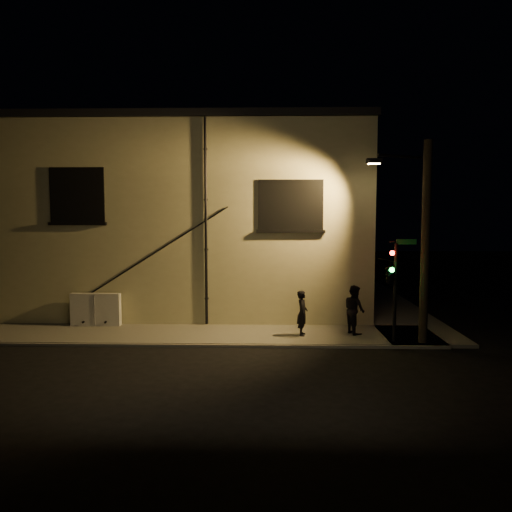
{
  "coord_description": "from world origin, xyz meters",
  "views": [
    {
      "loc": [
        0.72,
        -17.05,
        4.65
      ],
      "look_at": [
        0.24,
        1.8,
        3.04
      ],
      "focal_mm": 35.0,
      "sensor_mm": 36.0,
      "label": 1
    }
  ],
  "objects_px": {
    "utility_cabinet": "(96,309)",
    "pedestrian_a": "(302,313)",
    "streetlamp_pole": "(422,238)",
    "traffic_signal": "(390,273)",
    "pedestrian_b": "(354,309)"
  },
  "relations": [
    {
      "from": "pedestrian_a",
      "to": "streetlamp_pole",
      "type": "height_order",
      "value": "streetlamp_pole"
    },
    {
      "from": "utility_cabinet",
      "to": "pedestrian_a",
      "type": "bearing_deg",
      "value": -9.84
    },
    {
      "from": "traffic_signal",
      "to": "utility_cabinet",
      "type": "bearing_deg",
      "value": 168.0
    },
    {
      "from": "utility_cabinet",
      "to": "streetlamp_pole",
      "type": "xyz_separation_m",
      "value": [
        12.34,
        -2.28,
        3.03
      ]
    },
    {
      "from": "utility_cabinet",
      "to": "streetlamp_pole",
      "type": "bearing_deg",
      "value": -10.48
    },
    {
      "from": "utility_cabinet",
      "to": "pedestrian_b",
      "type": "distance_m",
      "value": 10.3
    },
    {
      "from": "utility_cabinet",
      "to": "pedestrian_a",
      "type": "relative_size",
      "value": 1.19
    },
    {
      "from": "utility_cabinet",
      "to": "pedestrian_a",
      "type": "xyz_separation_m",
      "value": [
        8.25,
        -1.43,
        0.18
      ]
    },
    {
      "from": "traffic_signal",
      "to": "streetlamp_pole",
      "type": "xyz_separation_m",
      "value": [
        1.1,
        0.11,
        1.23
      ]
    },
    {
      "from": "utility_cabinet",
      "to": "pedestrian_a",
      "type": "distance_m",
      "value": 8.38
    },
    {
      "from": "utility_cabinet",
      "to": "streetlamp_pole",
      "type": "height_order",
      "value": "streetlamp_pole"
    },
    {
      "from": "traffic_signal",
      "to": "streetlamp_pole",
      "type": "relative_size",
      "value": 0.51
    },
    {
      "from": "pedestrian_b",
      "to": "streetlamp_pole",
      "type": "xyz_separation_m",
      "value": [
        2.1,
        -1.17,
        2.76
      ]
    },
    {
      "from": "pedestrian_a",
      "to": "streetlamp_pole",
      "type": "bearing_deg",
      "value": -96.0
    },
    {
      "from": "pedestrian_a",
      "to": "pedestrian_b",
      "type": "xyz_separation_m",
      "value": [
        1.99,
        0.32,
        0.08
      ]
    }
  ]
}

